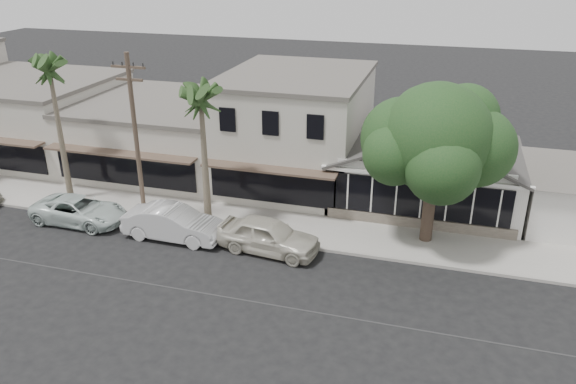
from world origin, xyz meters
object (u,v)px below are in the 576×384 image
(utility_pole, at_px, (136,138))
(car_0, at_px, (268,236))
(car_2, at_px, (79,210))
(car_1, at_px, (173,223))
(shade_tree, at_px, (435,140))

(utility_pole, bearing_deg, car_0, -7.79)
(utility_pole, relative_size, car_2, 1.77)
(car_0, bearing_deg, car_1, 97.03)
(car_2, bearing_deg, shade_tree, -78.76)
(car_0, bearing_deg, shade_tree, -58.77)
(car_2, bearing_deg, utility_pole, -75.09)
(car_0, distance_m, car_1, 5.00)
(utility_pole, height_order, car_0, utility_pole)
(car_0, relative_size, car_1, 0.98)
(car_0, height_order, car_1, car_0)
(car_1, relative_size, car_2, 1.00)
(car_0, relative_size, car_2, 0.98)
(utility_pole, xyz_separation_m, car_0, (7.21, -0.99, -3.94))
(car_1, relative_size, shade_tree, 0.63)
(car_0, xyz_separation_m, car_2, (-10.61, 0.16, -0.14))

